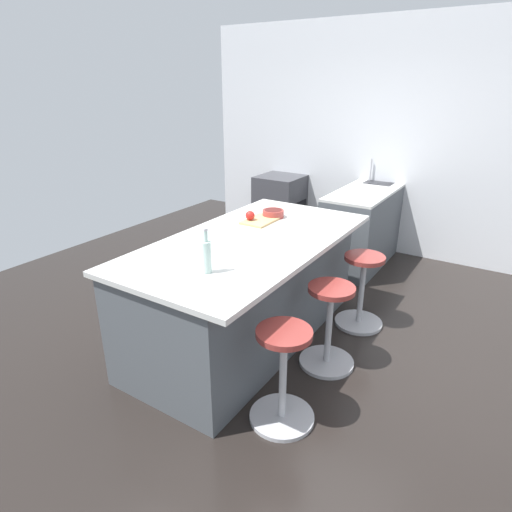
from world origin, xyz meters
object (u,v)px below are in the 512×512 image
oven_range (280,207)px  water_bottle (207,256)px  stool_middle (329,329)px  stool_by_window (361,293)px  kitchen_island (247,288)px  cutting_board (260,221)px  apple_red (250,215)px  fruit_bowl (273,213)px  stool_near_camera (283,379)px

oven_range → water_bottle: bearing=21.4°
stool_middle → water_bottle: water_bottle is taller
stool_by_window → kitchen_island: bearing=-46.6°
kitchen_island → cutting_board: (-0.44, -0.14, 0.47)m
kitchen_island → apple_red: apple_red is taller
kitchen_island → stool_by_window: bearing=133.4°
stool_by_window → cutting_board: bearing=-72.2°
stool_middle → fruit_bowl: size_ratio=3.42×
oven_range → cutting_board: 2.33m
stool_by_window → water_bottle: bearing=-22.8°
stool_middle → stool_near_camera: bearing=0.0°
cutting_board → water_bottle: (1.16, 0.30, 0.11)m
oven_range → cutting_board: (2.06, 0.96, 0.50)m
stool_near_camera → water_bottle: (-0.02, -0.61, 0.73)m
stool_by_window → stool_middle: size_ratio=1.00×
stool_by_window → fruit_bowl: size_ratio=3.42×
stool_by_window → stool_near_camera: size_ratio=1.00×
stool_by_window → fruit_bowl: bearing=-83.0°
stool_by_window → stool_near_camera: 1.47m
oven_range → kitchen_island: (2.50, 1.09, 0.02)m
stool_middle → cutting_board: (-0.44, -0.91, 0.62)m
stool_near_camera → oven_range: bearing=-150.0°
fruit_bowl → stool_near_camera: bearing=33.1°
apple_red → water_bottle: 1.16m
cutting_board → fruit_bowl: fruit_bowl is taller
stool_by_window → water_bottle: (1.45, -0.61, 0.73)m
stool_near_camera → apple_red: 1.63m
oven_range → apple_red: apple_red is taller
cutting_board → stool_by_window: bearing=107.8°
kitchen_island → stool_near_camera: size_ratio=3.35×
oven_range → stool_near_camera: oven_range is taller
water_bottle → fruit_bowl: water_bottle is taller
oven_range → stool_near_camera: size_ratio=1.29×
stool_near_camera → water_bottle: 0.95m
stool_middle → cutting_board: size_ratio=1.93×
cutting_board → water_bottle: water_bottle is taller
oven_range → stool_by_window: size_ratio=1.29×
kitchen_island → cutting_board: bearing=-162.7°
stool_by_window → stool_middle: 0.73m
apple_red → fruit_bowl: bearing=158.5°
oven_range → stool_middle: size_ratio=1.29×
water_bottle → oven_range: bearing=-158.6°
oven_range → apple_red: 2.37m
stool_near_camera → fruit_bowl: 1.75m
kitchen_island → water_bottle: (0.72, 0.17, 0.59)m
stool_middle → water_bottle: bearing=-40.4°
kitchen_island → stool_by_window: kitchen_island is taller
fruit_bowl → oven_range: bearing=-152.3°
kitchen_island → stool_by_window: size_ratio=3.35×
oven_range → cutting_board: size_ratio=2.49×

